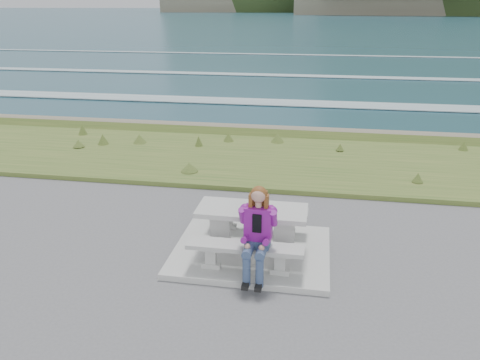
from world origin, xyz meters
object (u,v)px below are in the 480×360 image
object	(u,v)px
picnic_table	(252,218)
bench_seaward	(258,213)
seated_woman	(256,246)
bench_landward	(245,251)

from	to	relation	value
picnic_table	bench_seaward	size ratio (longest dim) A/B	1.00
picnic_table	seated_woman	bearing A→B (deg)	-77.17
bench_landward	bench_seaward	world-z (taller)	same
bench_landward	seated_woman	bearing A→B (deg)	-35.29
bench_landward	seated_woman	xyz separation A→B (m)	(0.19, -0.13, 0.17)
bench_seaward	seated_woman	world-z (taller)	seated_woman
bench_landward	seated_woman	distance (m)	0.29
bench_seaward	seated_woman	size ratio (longest dim) A/B	1.28
bench_landward	bench_seaward	distance (m)	1.40
bench_landward	seated_woman	size ratio (longest dim) A/B	1.28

